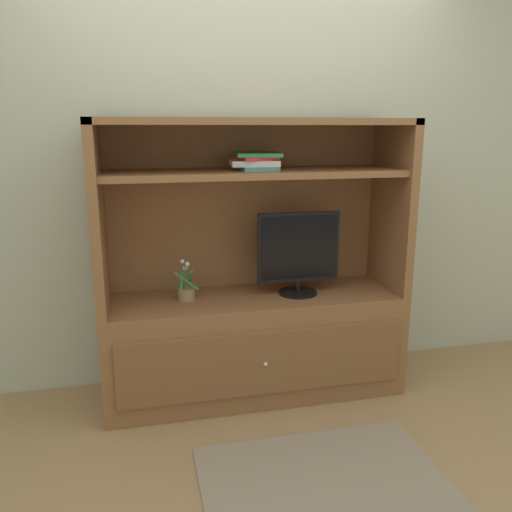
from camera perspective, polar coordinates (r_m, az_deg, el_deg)
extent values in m
plane|color=#99754C|center=(2.93, 1.63, -18.16)|extent=(8.00, 8.00, 0.00)
cube|color=#ADB29E|center=(3.21, -1.64, 11.18)|extent=(6.00, 0.10, 2.80)
cube|color=gray|center=(2.49, 8.42, -24.73)|extent=(1.11, 0.96, 0.01)
cube|color=brown|center=(3.13, -0.21, -9.65)|extent=(1.73, 0.52, 0.61)
cube|color=brown|center=(2.89, 0.99, -11.72)|extent=(1.59, 0.02, 0.36)
sphere|color=silver|center=(2.88, 1.06, -11.84)|extent=(0.02, 0.02, 0.02)
cube|color=brown|center=(2.84, -17.05, 4.21)|extent=(0.05, 0.52, 1.00)
cube|color=brown|center=(3.19, 14.72, 5.39)|extent=(0.05, 0.52, 1.00)
cube|color=brown|center=(3.14, -1.23, 5.71)|extent=(1.73, 0.02, 1.00)
cube|color=brown|center=(2.87, -0.23, 14.58)|extent=(1.73, 0.52, 0.04)
cube|color=brown|center=(2.88, -0.23, 9.12)|extent=(1.63, 0.46, 0.04)
cylinder|color=black|center=(3.07, 4.62, -4.02)|extent=(0.23, 0.23, 0.01)
cylinder|color=black|center=(3.06, 4.63, -3.34)|extent=(0.03, 0.03, 0.07)
cube|color=black|center=(2.99, 4.72, 0.98)|extent=(0.49, 0.02, 0.41)
cube|color=black|center=(2.98, 4.80, 0.92)|extent=(0.45, 0.00, 0.37)
cylinder|color=#8C7251|center=(2.97, -7.68, -4.15)|extent=(0.10, 0.10, 0.07)
cylinder|color=#3D6B33|center=(2.94, -7.75, -2.06)|extent=(0.01, 0.01, 0.16)
cube|color=#2D7A38|center=(2.94, -7.25, -2.60)|extent=(0.03, 0.12, 0.12)
cube|color=#2D7A38|center=(2.97, -7.78, -2.47)|extent=(0.10, 0.00, 0.11)
cube|color=#2D7A38|center=(2.95, -8.21, -2.60)|extent=(0.03, 0.07, 0.11)
cube|color=#2D7A38|center=(2.92, -7.66, -2.74)|extent=(0.14, 0.01, 0.12)
sphere|color=silver|center=(2.94, -7.81, -1.35)|extent=(0.03, 0.03, 0.03)
sphere|color=silver|center=(2.92, -8.12, -0.59)|extent=(0.02, 0.02, 0.02)
sphere|color=silver|center=(2.92, -7.59, -0.89)|extent=(0.03, 0.03, 0.03)
cube|color=teal|center=(2.88, 0.04, 9.71)|extent=(0.20, 0.27, 0.02)
cube|color=silver|center=(2.88, -0.15, 10.23)|extent=(0.28, 0.27, 0.03)
cube|color=red|center=(2.87, -0.02, 10.73)|extent=(0.22, 0.26, 0.02)
cube|color=#338C4C|center=(2.88, 0.20, 11.14)|extent=(0.27, 0.30, 0.02)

